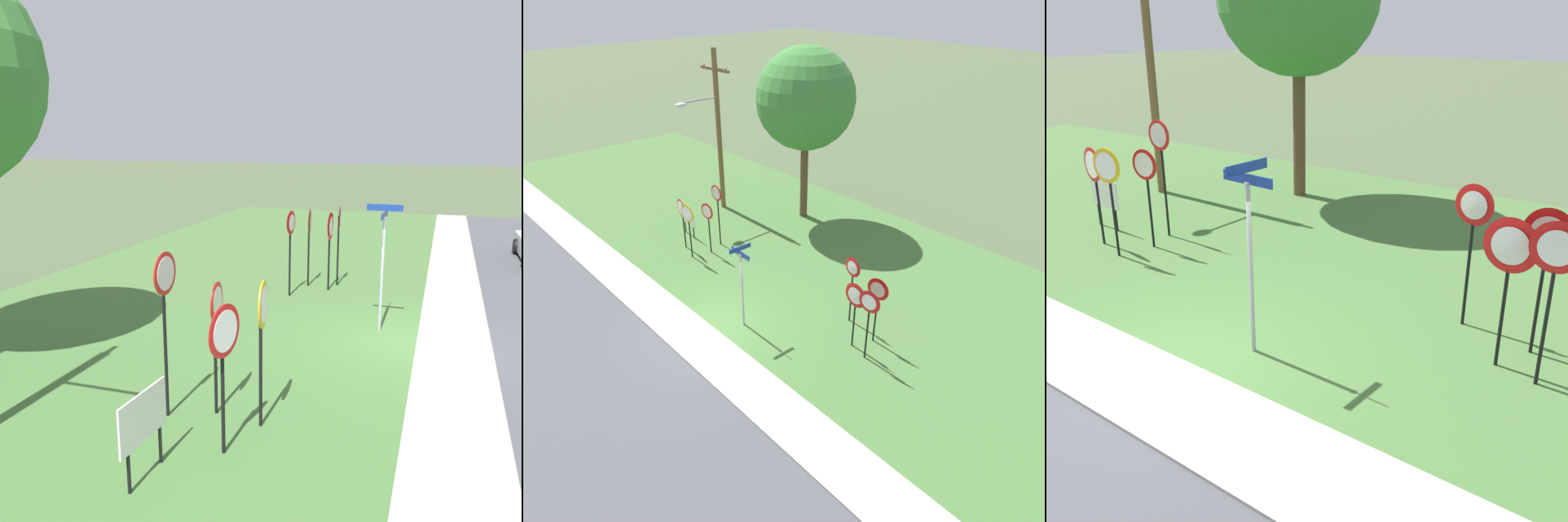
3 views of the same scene
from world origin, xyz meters
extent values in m
plane|color=#4C5B3D|center=(0.00, 0.00, 0.00)|extent=(160.00, 160.00, 0.00)
cube|color=#ADAA9E|center=(0.00, -0.80, 0.03)|extent=(44.00, 1.60, 0.06)
cube|color=#477038|center=(0.00, 6.00, 0.02)|extent=(44.00, 12.00, 0.04)
cylinder|color=black|center=(-5.49, 2.45, 1.01)|extent=(0.06, 0.06, 1.95)
cylinder|color=red|center=(-5.49, 2.41, 1.93)|extent=(0.77, 0.17, 0.78)
cylinder|color=white|center=(-5.49, 2.40, 1.93)|extent=(0.60, 0.12, 0.61)
cylinder|color=black|center=(-4.57, 2.18, 1.09)|extent=(0.06, 0.06, 2.09)
cylinder|color=gold|center=(-4.57, 2.14, 2.07)|extent=(0.74, 0.13, 0.75)
cylinder|color=white|center=(-4.57, 2.12, 2.07)|extent=(0.58, 0.09, 0.58)
cylinder|color=black|center=(-4.40, 3.02, 1.03)|extent=(0.06, 0.06, 1.98)
cylinder|color=red|center=(-4.40, 2.98, 1.97)|extent=(0.68, 0.11, 0.68)
cylinder|color=white|center=(-4.40, 2.96, 1.97)|extent=(0.53, 0.07, 0.53)
cylinder|color=black|center=(-4.72, 3.76, 1.28)|extent=(0.06, 0.06, 2.49)
cylinder|color=red|center=(-4.72, 3.72, 2.48)|extent=(0.70, 0.03, 0.70)
cylinder|color=white|center=(-4.72, 3.70, 2.48)|extent=(0.54, 0.01, 0.54)
cylinder|color=black|center=(3.82, 2.78, 1.05)|extent=(0.06, 0.06, 2.03)
cone|color=red|center=(3.82, 2.74, 1.98)|extent=(0.82, 0.06, 0.82)
cone|color=silver|center=(3.82, 2.72, 1.98)|extent=(0.56, 0.04, 0.56)
cylinder|color=black|center=(2.88, 3.73, 1.14)|extent=(0.06, 0.06, 2.21)
cone|color=red|center=(2.88, 3.69, 2.18)|extent=(0.68, 0.10, 0.68)
cone|color=silver|center=(2.88, 3.67, 2.18)|extent=(0.46, 0.07, 0.46)
cylinder|color=black|center=(4.13, 3.48, 1.08)|extent=(0.06, 0.06, 2.08)
cone|color=red|center=(4.13, 3.44, 2.04)|extent=(0.75, 0.11, 0.76)
cone|color=silver|center=(4.13, 3.42, 2.04)|extent=(0.51, 0.07, 0.51)
cylinder|color=black|center=(4.47, 2.63, 1.13)|extent=(0.06, 0.06, 2.17)
cone|color=red|center=(4.47, 2.59, 2.14)|extent=(0.73, 0.10, 0.73)
cone|color=white|center=(4.47, 2.57, 2.14)|extent=(0.50, 0.06, 0.50)
cylinder|color=#9EA0A8|center=(0.59, 0.89, 1.39)|extent=(0.07, 0.07, 2.71)
cylinder|color=#9EA0A8|center=(0.59, 0.89, 2.76)|extent=(0.09, 0.09, 0.03)
cube|color=navy|center=(0.59, 0.89, 2.82)|extent=(0.96, 0.06, 0.15)
cube|color=navy|center=(0.59, 0.89, 2.99)|extent=(0.05, 0.82, 0.15)
cylinder|color=black|center=(-6.77, 3.26, 0.32)|extent=(0.05, 0.05, 0.55)
cylinder|color=black|center=(-6.01, 3.21, 0.32)|extent=(0.05, 0.05, 0.55)
cube|color=white|center=(-6.39, 3.24, 0.94)|extent=(1.10, 0.10, 0.70)
cylinder|color=black|center=(11.47, -3.17, 0.31)|extent=(0.60, 0.19, 0.60)
camera|label=1|loc=(-12.48, -0.40, 4.60)|focal=39.07mm
camera|label=2|loc=(11.60, -7.24, 10.37)|focal=34.07mm
camera|label=3|loc=(6.24, -5.20, 4.89)|focal=41.08mm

